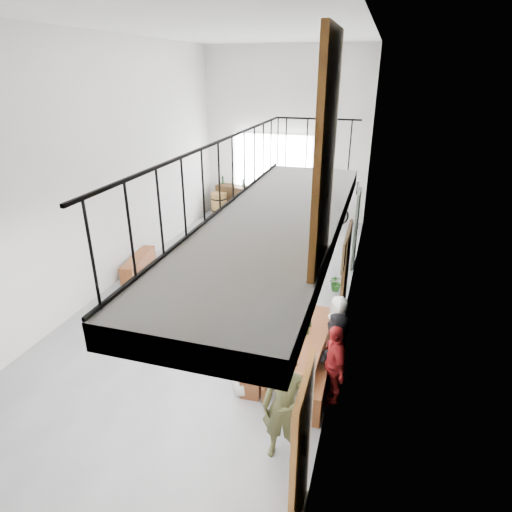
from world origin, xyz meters
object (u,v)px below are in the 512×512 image
(tasting_table, at_px, (301,338))
(side_bench, at_px, (139,264))
(oak_barrel, at_px, (219,204))
(bench_inner, at_px, (263,352))
(host_standing, at_px, (285,407))
(bicycle_near, at_px, (316,214))
(serving_counter, at_px, (244,201))

(tasting_table, height_order, side_bench, tasting_table)
(side_bench, height_order, oak_barrel, oak_barrel)
(side_bench, bearing_deg, oak_barrel, 86.38)
(bench_inner, xyz_separation_m, side_bench, (-4.04, 2.65, -0.01))
(bench_inner, bearing_deg, oak_barrel, 113.84)
(host_standing, bearing_deg, side_bench, 138.42)
(tasting_table, relative_size, bicycle_near, 1.24)
(side_bench, distance_m, serving_counter, 5.29)
(bench_inner, xyz_separation_m, serving_counter, (-2.90, 7.81, 0.29))
(host_standing, bearing_deg, bicycle_near, 97.77)
(tasting_table, bearing_deg, bicycle_near, 99.96)
(tasting_table, distance_m, bench_inner, 0.83)
(bench_inner, height_order, serving_counter, serving_counter)
(serving_counter, relative_size, host_standing, 1.19)
(oak_barrel, height_order, bicycle_near, bicycle_near)
(bench_inner, xyz_separation_m, oak_barrel, (-3.73, 7.56, 0.19))
(tasting_table, xyz_separation_m, bench_inner, (-0.66, 0.10, -0.48))
(bench_inner, height_order, side_bench, bench_inner)
(serving_counter, relative_size, bicycle_near, 1.20)
(serving_counter, bearing_deg, bench_inner, -60.28)
(oak_barrel, relative_size, host_standing, 0.51)
(tasting_table, xyz_separation_m, host_standing, (0.13, -1.73, 0.12))
(bench_inner, distance_m, bicycle_near, 7.33)
(oak_barrel, xyz_separation_m, host_standing, (4.52, -9.39, 0.41))
(bicycle_near, bearing_deg, side_bench, 164.08)
(bicycle_near, bearing_deg, host_standing, -150.41)
(bench_inner, distance_m, host_standing, 2.08)
(tasting_table, bearing_deg, host_standing, -82.81)
(bench_inner, height_order, oak_barrel, oak_barrel)
(tasting_table, distance_m, serving_counter, 8.67)
(tasting_table, bearing_deg, side_bench, 152.62)
(bench_inner, distance_m, serving_counter, 8.34)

